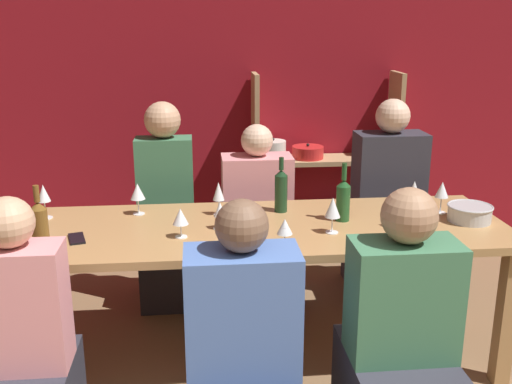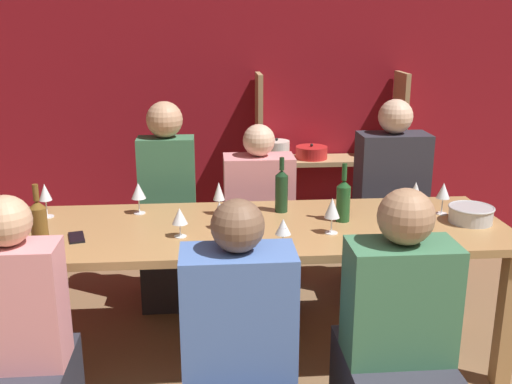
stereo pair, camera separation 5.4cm
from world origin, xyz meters
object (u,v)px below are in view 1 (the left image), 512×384
object	(u,v)px
shelf_unit	(319,189)
wine_glass_red_f	(220,211)
wine_bottle_amber	(343,199)
person_near_c	(26,371)
wine_glass_red_a	(242,224)
wine_glass_white_d	(180,217)
wine_glass_white_a	(44,195)
wine_glass_red_c	(285,228)
dining_table	(258,242)
wine_glass_red_b	(219,193)
wine_glass_red_h	(442,191)
wine_bottle_green	(40,228)
wine_glass_red_e	(138,192)
wine_bottle_dark	(281,190)
cell_phone	(77,239)
wine_glass_red_g	(17,225)
wine_glass_white_b	(333,209)
person_near_b	(398,362)
person_near_a	(243,371)
wine_glass_red_d	(397,207)
person_far_b	(167,228)
person_far_c	(257,238)
wine_glass_white_c	(414,189)
mixing_bowl	(470,212)
person_far_a	(386,224)

from	to	relation	value
shelf_unit	wine_glass_red_f	distance (m)	1.90
wine_bottle_amber	person_near_c	bearing A→B (deg)	-153.11
wine_glass_red_a	wine_glass_white_d	world-z (taller)	wine_glass_red_a
wine_glass_white_a	wine_glass_red_c	distance (m)	1.32
dining_table	wine_glass_red_b	xyz separation A→B (m)	(-0.19, 0.20, 0.21)
dining_table	wine_glass_red_h	size ratio (longest dim) A/B	14.63
wine_glass_red_f	wine_glass_red_h	xyz separation A→B (m)	(1.20, 0.13, 0.03)
wine_bottle_green	wine_glass_red_e	bearing A→B (deg)	55.87
wine_glass_white_a	wine_glass_red_f	world-z (taller)	wine_glass_white_a
wine_glass_white_d	person_near_c	xyz separation A→B (m)	(-0.62, -0.57, -0.44)
shelf_unit	wine_glass_white_d	bearing A→B (deg)	-120.75
wine_glass_white_d	wine_glass_red_f	bearing A→B (deg)	28.34
wine_bottle_dark	cell_phone	size ratio (longest dim) A/B	1.86
person_near_c	wine_glass_red_g	bearing A→B (deg)	103.45
wine_glass_white_b	person_near_b	world-z (taller)	person_near_b
person_near_a	person_near_b	distance (m)	0.64
shelf_unit	person_near_b	bearing A→B (deg)	-93.81
wine_glass_white_d	wine_glass_red_a	bearing A→B (deg)	-32.49
wine_glass_white_d	person_near_c	bearing A→B (deg)	-137.36
wine_glass_white_d	person_near_a	xyz separation A→B (m)	(0.25, -0.62, -0.46)
wine_glass_red_d	person_far_b	world-z (taller)	person_far_b
person_near_a	person_far_c	size ratio (longest dim) A/B	0.98
wine_glass_white_a	wine_glass_white_c	size ratio (longest dim) A/B	1.23
mixing_bowl	wine_bottle_amber	size ratio (longest dim) A/B	0.76
wine_glass_red_f	person_far_a	world-z (taller)	person_far_a
cell_phone	person_near_b	world-z (taller)	person_near_b
wine_glass_red_d	wine_glass_white_d	world-z (taller)	wine_glass_red_d
wine_bottle_green	wine_glass_white_d	distance (m)	0.63
wine_bottle_green	wine_glass_red_c	distance (m)	1.09
wine_bottle_dark	wine_glass_red_g	bearing A→B (deg)	-159.87
wine_glass_white_b	wine_glass_white_d	xyz separation A→B (m)	(-0.74, 0.01, -0.02)
wine_glass_white_a	person_far_c	bearing A→B (deg)	23.44
wine_bottle_dark	wine_glass_white_b	xyz separation A→B (m)	(0.20, -0.36, 0.00)
shelf_unit	person_near_a	distance (m)	2.51
person_near_c	cell_phone	bearing A→B (deg)	78.56
wine_bottle_dark	wine_bottle_amber	distance (m)	0.35
wine_bottle_green	person_far_b	xyz separation A→B (m)	(0.49, 1.06, -0.40)
wine_bottle_amber	wine_glass_white_b	bearing A→B (deg)	-118.14
wine_glass_red_a	person_near_b	distance (m)	0.89
mixing_bowl	person_far_c	distance (m)	1.35
wine_glass_red_b	wine_glass_red_f	size ratio (longest dim) A/B	1.29
cell_phone	wine_glass_red_e	bearing A→B (deg)	54.08
wine_glass_red_h	person_far_b	xyz separation A→B (m)	(-1.51, 0.65, -0.39)
wine_bottle_dark	wine_glass_red_g	distance (m)	1.34
shelf_unit	wine_glass_red_b	world-z (taller)	shelf_unit
person_near_a	person_far_a	bearing A→B (deg)	54.77
wine_glass_red_e	wine_glass_red_d	bearing A→B (deg)	-14.44
shelf_unit	wine_glass_white_b	xyz separation A→B (m)	(-0.31, -1.77, 0.41)
wine_glass_red_b	person_near_c	distance (m)	1.29
wine_glass_white_d	person_far_a	size ratio (longest dim) A/B	0.11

